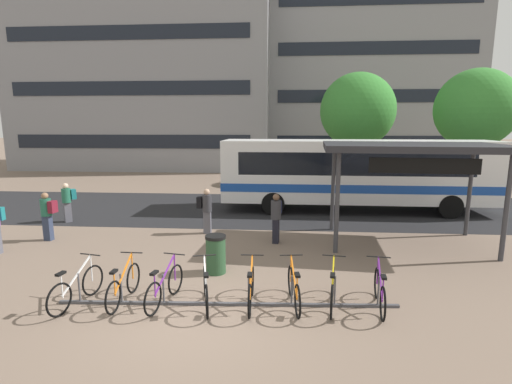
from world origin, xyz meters
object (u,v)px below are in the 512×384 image
Objects in this scene: parked_bicycle_white_3 at (206,289)px; parked_bicycle_purple_7 at (380,291)px; parked_bicycle_purple_2 at (165,287)px; transit_shelter at (412,150)px; parked_bicycle_orange_1 at (124,286)px; street_tree_0 at (358,111)px; commuter_black_pack_1 at (206,208)px; trash_bin at (216,254)px; street_tree_1 at (476,109)px; parked_bicycle_orange_4 at (251,289)px; parked_bicycle_white_0 at (77,288)px; commuter_maroon_pack_3 at (47,213)px; commuter_teal_pack_4 at (68,200)px; parked_bicycle_orange_5 at (294,289)px; city_bus at (358,172)px; parked_bicycle_yellow_6 at (332,290)px; commuter_navy_pack_2 at (276,215)px.

parked_bicycle_white_3 and parked_bicycle_purple_7 have the same top height.
transit_shelter is at bearing -43.87° from parked_bicycle_purple_2.
street_tree_0 is (8.33, 18.11, 4.42)m from parked_bicycle_orange_1.
trash_bin is (1.00, -3.64, -0.42)m from commuter_black_pack_1.
parked_bicycle_orange_4 is at bearing -127.08° from street_tree_1.
parked_bicycle_white_0 is at bearing -143.41° from trash_bin.
street_tree_1 is (19.07, 11.43, 3.84)m from commuter_maroon_pack_3.
parked_bicycle_purple_2 is 8.60m from transit_shelter.
parked_bicycle_white_3 is at bearing 91.77° from commuter_teal_pack_4.
parked_bicycle_orange_4 is at bearing 86.82° from parked_bicycle_orange_5.
city_bus is 9.16m from street_tree_0.
parked_bicycle_white_3 is at bearing 152.75° from commuter_maroon_pack_3.
parked_bicycle_purple_2 is at bearing -86.72° from commuter_black_pack_1.
parked_bicycle_purple_2 is at bearing -121.13° from city_bus.
parked_bicycle_orange_4 is 0.24× the size of street_tree_0.
commuter_black_pack_1 reaches higher than parked_bicycle_purple_2.
city_bus is 1.66× the size of street_tree_0.
commuter_maroon_pack_3 reaches higher than commuter_black_pack_1.
parked_bicycle_purple_7 is at bearing -81.80° from parked_bicycle_yellow_6.
transit_shelter is at bearing -46.32° from parked_bicycle_orange_5.
parked_bicycle_orange_4 is 1.04× the size of commuter_maroon_pack_3.
trash_bin is (6.17, -2.41, -0.44)m from commuter_maroon_pack_3.
transit_shelter is at bearing -24.16° from parked_bicycle_yellow_6.
parked_bicycle_orange_5 is at bearing -87.86° from parked_bicycle_orange_4.
parked_bicycle_yellow_6 is 6.12m from transit_shelter.
parked_bicycle_orange_5 is at bearing -87.35° from parked_bicycle_orange_1.
street_tree_1 reaches higher than trash_bin.
commuter_black_pack_1 reaches higher than trash_bin.
commuter_black_pack_1 is 0.98× the size of commuter_navy_pack_2.
parked_bicycle_orange_5 is at bearing 99.17° from commuter_teal_pack_4.
city_bus is 1.70× the size of street_tree_1.
street_tree_1 is at bearing 142.39° from commuter_navy_pack_2.
trash_bin reaches higher than parked_bicycle_orange_5.
street_tree_1 is at bearing -41.90° from parked_bicycle_orange_1.
parked_bicycle_white_0 is 4.73m from parked_bicycle_orange_5.
parked_bicycle_orange_5 is 6.17m from commuter_black_pack_1.
parked_bicycle_orange_1 is 2.51m from trash_bin.
street_tree_1 is (12.90, 13.85, 4.27)m from trash_bin.
parked_bicycle_yellow_6 is (2.73, 0.18, 0.00)m from parked_bicycle_white_3.
parked_bicycle_white_3 is 1.63× the size of trash_bin.
parked_bicycle_orange_1 and parked_bicycle_white_3 have the same top height.
parked_bicycle_purple_7 is 4.20m from trash_bin.
city_bus is 7.25× the size of commuter_navy_pack_2.
city_bus reaches higher than trash_bin.
commuter_teal_pack_4 is (-5.15, 6.66, 0.53)m from parked_bicycle_orange_1.
parked_bicycle_orange_4 is 0.93m from parked_bicycle_orange_5.
commuter_black_pack_1 is 3.80m from trash_bin.
street_tree_0 is (4.58, 18.01, 4.42)m from parked_bicycle_orange_5.
parked_bicycle_orange_4 is 19.40m from street_tree_0.
parked_bicycle_orange_4 is 1.76m from parked_bicycle_yellow_6.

